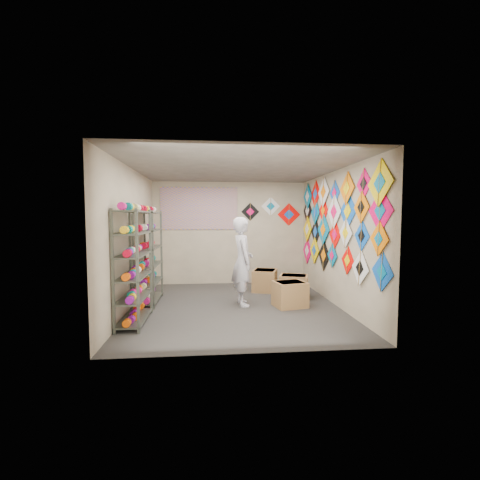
{
  "coord_description": "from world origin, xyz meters",
  "views": [
    {
      "loc": [
        -0.5,
        -6.26,
        1.76
      ],
      "look_at": [
        0.1,
        0.3,
        1.3
      ],
      "focal_mm": 24.0,
      "sensor_mm": 36.0,
      "label": 1
    }
  ],
  "objects": [
    {
      "name": "carton_b",
      "position": [
        1.32,
        0.59,
        0.25
      ],
      "size": [
        0.73,
        0.66,
        0.49
      ],
      "primitive_type": "cube",
      "rotation": [
        0.0,
        0.0,
        -0.33
      ],
      "color": "#91613F",
      "rests_on": "ground"
    },
    {
      "name": "shopkeeper",
      "position": [
        0.13,
        0.09,
        0.89
      ],
      "size": [
        0.76,
        0.6,
        1.77
      ],
      "primitive_type": "imported",
      "rotation": [
        0.0,
        0.0,
        1.71
      ],
      "color": "silver",
      "rests_on": "ground"
    },
    {
      "name": "carton_a",
      "position": [
        1.05,
        -0.13,
        0.25
      ],
      "size": [
        0.69,
        0.61,
        0.5
      ],
      "primitive_type": "cube",
      "rotation": [
        0.0,
        0.0,
        0.21
      ],
      "color": "#91613F",
      "rests_on": "ground"
    },
    {
      "name": "ground",
      "position": [
        0.0,
        0.0,
        0.0
      ],
      "size": [
        4.5,
        4.5,
        0.0
      ],
      "primitive_type": "plane",
      "color": "#34312D"
    },
    {
      "name": "shelf_rack_back",
      "position": [
        -1.78,
        0.45,
        0.95
      ],
      "size": [
        0.4,
        1.1,
        1.9
      ],
      "primitive_type": "cube",
      "color": "#4C5147",
      "rests_on": "ground"
    },
    {
      "name": "poster",
      "position": [
        -0.8,
        2.23,
        2.0
      ],
      "size": [
        2.0,
        0.01,
        1.1
      ],
      "primitive_type": "cube",
      "color": "#6555B8",
      "rests_on": "room_walls"
    },
    {
      "name": "string_spools",
      "position": [
        -1.78,
        -0.2,
        1.05
      ],
      "size": [
        0.12,
        2.36,
        0.12
      ],
      "color": "#F2178A",
      "rests_on": "ground"
    },
    {
      "name": "carton_c",
      "position": [
        0.79,
        1.25,
        0.26
      ],
      "size": [
        0.7,
        0.73,
        0.51
      ],
      "primitive_type": "cube",
      "rotation": [
        0.0,
        0.0,
        -0.32
      ],
      "color": "#91613F",
      "rests_on": "ground"
    },
    {
      "name": "room_walls",
      "position": [
        0.0,
        0.0,
        1.64
      ],
      "size": [
        4.5,
        4.5,
        4.5
      ],
      "color": "tan",
      "rests_on": "ground"
    },
    {
      "name": "back_wall_kites",
      "position": [
        1.17,
        2.24,
        1.93
      ],
      "size": [
        1.6,
        0.02,
        0.78
      ],
      "color": "black",
      "rests_on": "room_walls"
    },
    {
      "name": "kite_wall_display",
      "position": [
        1.98,
        0.11,
        1.67
      ],
      "size": [
        0.06,
        4.31,
        2.1
      ],
      "color": "blue",
      "rests_on": "room_walls"
    },
    {
      "name": "shelf_rack_front",
      "position": [
        -1.78,
        -0.85,
        0.95
      ],
      "size": [
        0.4,
        1.1,
        1.9
      ],
      "primitive_type": "cube",
      "color": "#4C5147",
      "rests_on": "ground"
    }
  ]
}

